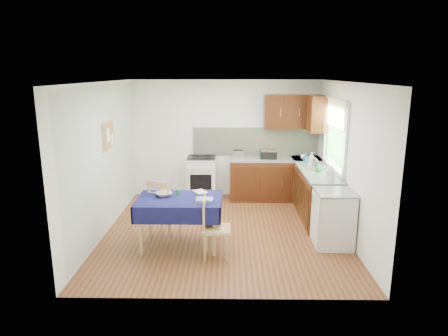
{
  "coord_description": "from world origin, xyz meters",
  "views": [
    {
      "loc": [
        0.09,
        -6.39,
        2.65
      ],
      "look_at": [
        -0.01,
        0.22,
        1.06
      ],
      "focal_mm": 32.0,
      "sensor_mm": 36.0,
      "label": 1
    }
  ],
  "objects_px": {
    "dining_table": "(179,205)",
    "dish_rack": "(316,167)",
    "chair_near": "(213,226)",
    "kettle": "(330,175)",
    "sandwich_press": "(268,154)",
    "chair_far": "(163,206)",
    "toaster": "(238,154)"
  },
  "relations": [
    {
      "from": "sandwich_press",
      "to": "kettle",
      "type": "bearing_deg",
      "value": -63.41
    },
    {
      "from": "dish_rack",
      "to": "chair_near",
      "type": "bearing_deg",
      "value": -120.89
    },
    {
      "from": "toaster",
      "to": "kettle",
      "type": "bearing_deg",
      "value": -42.07
    },
    {
      "from": "toaster",
      "to": "dish_rack",
      "type": "xyz_separation_m",
      "value": [
        1.45,
        -0.86,
        -0.06
      ]
    },
    {
      "from": "chair_far",
      "to": "dining_table",
      "type": "bearing_deg",
      "value": 153.67
    },
    {
      "from": "kettle",
      "to": "chair_far",
      "type": "bearing_deg",
      "value": -176.09
    },
    {
      "from": "toaster",
      "to": "kettle",
      "type": "relative_size",
      "value": 0.87
    },
    {
      "from": "toaster",
      "to": "sandwich_press",
      "type": "distance_m",
      "value": 0.63
    },
    {
      "from": "dining_table",
      "to": "dish_rack",
      "type": "distance_m",
      "value": 2.84
    },
    {
      "from": "dining_table",
      "to": "kettle",
      "type": "relative_size",
      "value": 4.74
    },
    {
      "from": "chair_near",
      "to": "toaster",
      "type": "xyz_separation_m",
      "value": [
        0.42,
        2.72,
        0.51
      ]
    },
    {
      "from": "dining_table",
      "to": "kettle",
      "type": "xyz_separation_m",
      "value": [
        2.41,
        0.53,
        0.35
      ]
    },
    {
      "from": "sandwich_press",
      "to": "chair_far",
      "type": "bearing_deg",
      "value": -131.21
    },
    {
      "from": "chair_near",
      "to": "kettle",
      "type": "xyz_separation_m",
      "value": [
        1.88,
        0.89,
        0.54
      ]
    },
    {
      "from": "dining_table",
      "to": "toaster",
      "type": "bearing_deg",
      "value": 44.38
    },
    {
      "from": "chair_far",
      "to": "toaster",
      "type": "relative_size",
      "value": 4.25
    },
    {
      "from": "chair_far",
      "to": "sandwich_press",
      "type": "xyz_separation_m",
      "value": [
        1.89,
        2.01,
        0.46
      ]
    },
    {
      "from": "chair_near",
      "to": "dining_table",
      "type": "bearing_deg",
      "value": 56.22
    },
    {
      "from": "kettle",
      "to": "dining_table",
      "type": "bearing_deg",
      "value": -167.59
    },
    {
      "from": "kettle",
      "to": "sandwich_press",
      "type": "bearing_deg",
      "value": 114.59
    },
    {
      "from": "chair_near",
      "to": "chair_far",
      "type": "bearing_deg",
      "value": 50.42
    },
    {
      "from": "sandwich_press",
      "to": "dining_table",
      "type": "bearing_deg",
      "value": -121.82
    },
    {
      "from": "chair_near",
      "to": "sandwich_press",
      "type": "relative_size",
      "value": 2.76
    },
    {
      "from": "sandwich_press",
      "to": "kettle",
      "type": "xyz_separation_m",
      "value": [
        0.83,
        -1.82,
        0.03
      ]
    },
    {
      "from": "chair_far",
      "to": "chair_near",
      "type": "relative_size",
      "value": 1.11
    },
    {
      "from": "dining_table",
      "to": "chair_far",
      "type": "height_order",
      "value": "chair_far"
    },
    {
      "from": "toaster",
      "to": "sandwich_press",
      "type": "xyz_separation_m",
      "value": [
        0.63,
        -0.01,
        0.01
      ]
    },
    {
      "from": "dining_table",
      "to": "dish_rack",
      "type": "bearing_deg",
      "value": 8.32
    },
    {
      "from": "dish_rack",
      "to": "sandwich_press",
      "type": "bearing_deg",
      "value": 148.31
    },
    {
      "from": "dish_rack",
      "to": "dining_table",
      "type": "bearing_deg",
      "value": -133.75
    },
    {
      "from": "chair_near",
      "to": "kettle",
      "type": "relative_size",
      "value": 3.33
    },
    {
      "from": "chair_near",
      "to": "sandwich_press",
      "type": "bearing_deg",
      "value": -20.75
    }
  ]
}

